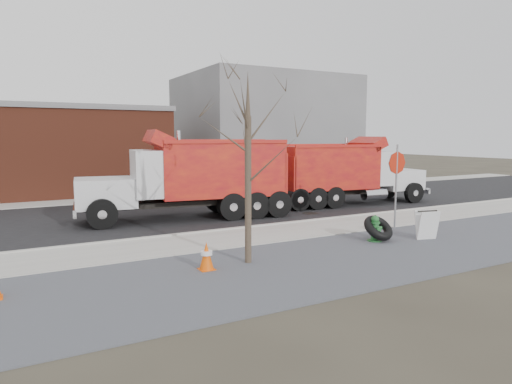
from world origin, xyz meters
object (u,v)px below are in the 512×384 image
truck_tire (378,228)px  stop_sign (397,173)px  fire_hydrant (375,230)px  dump_truck_red_b (194,175)px  dump_truck_red_a (345,171)px  sandwich_board (427,225)px

truck_tire → stop_sign: stop_sign is taller
fire_hydrant → dump_truck_red_b: bearing=128.3°
fire_hydrant → truck_tire: bearing=7.6°
dump_truck_red_a → dump_truck_red_b: dump_truck_red_b is taller
dump_truck_red_a → truck_tire: bearing=-115.9°
sandwich_board → dump_truck_red_a: size_ratio=0.12×
dump_truck_red_a → dump_truck_red_b: (-8.19, -0.09, 0.14)m
stop_sign → dump_truck_red_b: size_ratio=0.36×
truck_tire → stop_sign: 2.90m
dump_truck_red_b → fire_hydrant: bearing=125.5°
dump_truck_red_a → dump_truck_red_b: bearing=-173.4°
stop_sign → dump_truck_red_b: dump_truck_red_b is taller
truck_tire → dump_truck_red_b: bearing=118.6°
dump_truck_red_a → dump_truck_red_b: size_ratio=0.96×
dump_truck_red_a → fire_hydrant: bearing=-116.8°
dump_truck_red_b → stop_sign: bearing=143.2°
truck_tire → dump_truck_red_b: size_ratio=0.13×
fire_hydrant → dump_truck_red_b: size_ratio=0.10×
dump_truck_red_b → truck_tire: bearing=126.3°
truck_tire → stop_sign: (2.01, 1.24, 1.68)m
fire_hydrant → stop_sign: stop_sign is taller
stop_sign → dump_truck_red_b: (-5.81, 5.72, -0.26)m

